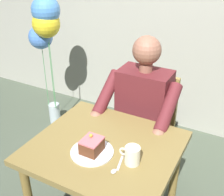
% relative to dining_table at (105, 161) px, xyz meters
% --- Properties ---
extents(dining_table, '(0.80, 0.72, 0.75)m').
position_rel_dining_table_xyz_m(dining_table, '(0.00, 0.00, 0.00)').
color(dining_table, olive).
rests_on(dining_table, ground).
extents(chair, '(0.42, 0.42, 0.89)m').
position_rel_dining_table_xyz_m(chair, '(0.00, -0.66, -0.15)').
color(chair, olive).
rests_on(chair, ground).
extents(seated_person, '(0.53, 0.58, 1.23)m').
position_rel_dining_table_xyz_m(seated_person, '(0.00, -0.49, -0.00)').
color(seated_person, maroon).
rests_on(seated_person, ground).
extents(dessert_plate, '(0.23, 0.23, 0.01)m').
position_rel_dining_table_xyz_m(dessert_plate, '(0.03, 0.09, 0.12)').
color(dessert_plate, white).
rests_on(dessert_plate, dining_table).
extents(cake_slice, '(0.10, 0.11, 0.10)m').
position_rel_dining_table_xyz_m(cake_slice, '(0.03, 0.09, 0.16)').
color(cake_slice, '#5B311B').
rests_on(cake_slice, dessert_plate).
extents(coffee_cup, '(0.11, 0.08, 0.10)m').
position_rel_dining_table_xyz_m(coffee_cup, '(-0.19, 0.06, 0.16)').
color(coffee_cup, white).
rests_on(coffee_cup, dining_table).
extents(dessert_spoon, '(0.04, 0.14, 0.01)m').
position_rel_dining_table_xyz_m(dessert_spoon, '(-0.14, 0.13, 0.12)').
color(dessert_spoon, silver).
rests_on(dessert_spoon, dining_table).
extents(balloon_display, '(0.35, 0.27, 1.35)m').
position_rel_dining_table_xyz_m(balloon_display, '(1.14, -0.90, 0.41)').
color(balloon_display, '#B2C1C6').
rests_on(balloon_display, ground).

